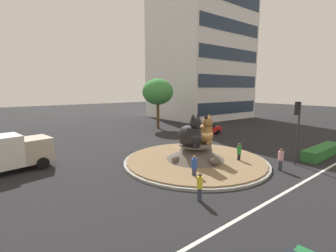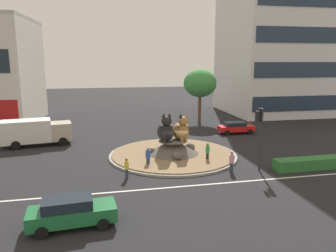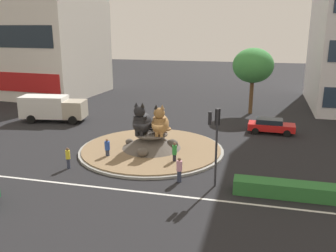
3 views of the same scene
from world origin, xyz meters
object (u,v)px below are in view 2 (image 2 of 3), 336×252
pedestrian_pink_shirt (232,162)px  traffic_light_mast (260,125)px  cat_statue_black (166,131)px  pedestrian_yellow_shirt (127,168)px  delivery_box_truck (36,131)px  hatchback_near_shophouse (236,127)px  pedestrian_blue_shirt (148,157)px  sedan_on_far_lane (71,212)px  cat_statue_tabby (181,130)px  office_tower (281,23)px  broadleaf_tree_behind_island (200,83)px  pedestrian_green_shirt (208,152)px

pedestrian_pink_shirt → traffic_light_mast: bearing=-58.6°
cat_statue_black → pedestrian_yellow_shirt: size_ratio=1.69×
pedestrian_yellow_shirt → delivery_box_truck: bearing=-67.1°
hatchback_near_shophouse → pedestrian_blue_shirt: bearing=-137.9°
cat_statue_black → sedan_on_far_lane: (-7.53, -11.54, -1.63)m
cat_statue_tabby → office_tower: 34.19m
cat_statue_black → pedestrian_yellow_shirt: bearing=-38.7°
pedestrian_yellow_shirt → traffic_light_mast: bearing=165.8°
office_tower → pedestrian_blue_shirt: (-26.20, -24.98, -13.91)m
cat_statue_tabby → sedan_on_far_lane: (-9.01, -11.67, -1.58)m
broadleaf_tree_behind_island → pedestrian_pink_shirt: broadleaf_tree_behind_island is taller
cat_statue_black → sedan_on_far_lane: size_ratio=0.57×
pedestrian_pink_shirt → sedan_on_far_lane: (-11.76, -6.30, -0.03)m
cat_statue_black → pedestrian_green_shirt: cat_statue_black is taller
pedestrian_green_shirt → pedestrian_yellow_shirt: bearing=-171.1°
pedestrian_blue_shirt → pedestrian_green_shirt: (5.25, 0.14, 0.05)m
broadleaf_tree_behind_island → delivery_box_truck: bearing=-156.7°
pedestrian_green_shirt → hatchback_near_shophouse: bearing=44.3°
pedestrian_blue_shirt → hatchback_near_shophouse: 16.09m
cat_statue_black → pedestrian_green_shirt: (3.24, -2.32, -1.57)m
cat_statue_black → traffic_light_mast: (6.51, -5.24, 1.22)m
office_tower → hatchback_near_shophouse: size_ratio=6.72×
pedestrian_pink_shirt → hatchback_near_shophouse: (6.12, 13.08, -0.12)m
hatchback_near_shophouse → delivery_box_truck: delivery_box_truck is taller
pedestrian_pink_shirt → pedestrian_green_shirt: pedestrian_green_shirt is taller
delivery_box_truck → hatchback_near_shophouse: bearing=-6.4°
cat_statue_black → delivery_box_truck: 14.18m
pedestrian_yellow_shirt → pedestrian_green_shirt: size_ratio=0.92×
traffic_light_mast → pedestrian_pink_shirt: bearing=88.2°
traffic_light_mast → office_tower: (17.67, 27.75, 11.07)m
broadleaf_tree_behind_island → pedestrian_yellow_shirt: bearing=-120.6°
sedan_on_far_lane → pedestrian_pink_shirt: bearing=23.7°
pedestrian_green_shirt → traffic_light_mast: bearing=-52.4°
traffic_light_mast → hatchback_near_shophouse: (3.84, 13.07, -2.94)m
delivery_box_truck → pedestrian_pink_shirt: bearing=-45.0°
broadleaf_tree_behind_island → pedestrian_pink_shirt: 21.91m
office_tower → delivery_box_truck: bearing=-155.8°
pedestrian_pink_shirt → cat_statue_black: bearing=70.0°
cat_statue_tabby → hatchback_near_shophouse: bearing=122.3°
cat_statue_tabby → pedestrian_blue_shirt: cat_statue_tabby is taller
pedestrian_pink_shirt → sedan_on_far_lane: size_ratio=0.36×
cat_statue_black → traffic_light_mast: size_ratio=0.53×
pedestrian_yellow_shirt → pedestrian_pink_shirt: bearing=165.2°
pedestrian_blue_shirt → cat_statue_black: bearing=73.3°
traffic_light_mast → hatchback_near_shophouse: bearing=-18.5°
cat_statue_black → broadleaf_tree_behind_island: 18.06m
cat_statue_tabby → delivery_box_truck: size_ratio=0.37×
traffic_light_mast → pedestrian_yellow_shirt: bearing=86.1°
broadleaf_tree_behind_island → cat_statue_black: bearing=-117.6°
pedestrian_green_shirt → sedan_on_far_lane: (-10.76, -9.22, -0.05)m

